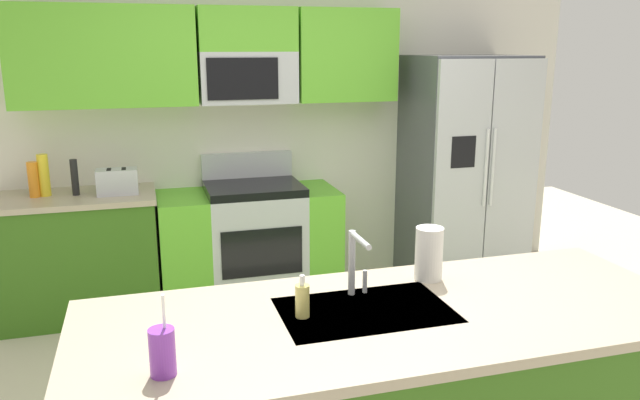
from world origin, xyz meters
TOP-DOWN VIEW (x-y plane):
  - kitchen_wall_unit at (-0.14, 2.08)m, footprint 5.20×0.43m
  - back_counter at (-1.50, 1.80)m, footprint 1.13×0.63m
  - range_oven at (-0.25, 1.80)m, footprint 1.36×0.61m
  - refrigerator at (1.54, 1.73)m, footprint 0.90×0.76m
  - toaster at (-1.19, 1.75)m, footprint 0.28×0.16m
  - pepper_mill at (-1.47, 1.80)m, footprint 0.05×0.05m
  - bottle_orange at (-1.74, 1.82)m, footprint 0.07×0.07m
  - bottle_yellow at (-1.67, 1.84)m, footprint 0.07×0.07m
  - sink_faucet at (-0.19, -0.47)m, footprint 0.09×0.21m
  - drink_cup_purple at (-0.99, -0.91)m, footprint 0.08×0.08m
  - soap_dispenser at (-0.45, -0.61)m, footprint 0.06×0.06m
  - paper_towel_roll at (0.20, -0.37)m, footprint 0.12×0.12m

SIDE VIEW (x-z plane):
  - range_oven at x=-0.25m, z-range -0.11..0.99m
  - back_counter at x=-1.50m, z-range 0.00..0.90m
  - refrigerator at x=1.54m, z-range 0.00..1.85m
  - soap_dispenser at x=-0.45m, z-range 0.88..1.05m
  - drink_cup_purple at x=-0.99m, z-range 0.84..1.12m
  - toaster at x=-1.19m, z-range 0.90..1.08m
  - paper_towel_roll at x=0.20m, z-range 0.90..1.14m
  - bottle_orange at x=-1.74m, z-range 0.90..1.15m
  - pepper_mill at x=-1.47m, z-range 0.90..1.15m
  - bottle_yellow at x=-1.67m, z-range 0.90..1.19m
  - sink_faucet at x=-0.19m, z-range 0.93..1.21m
  - kitchen_wall_unit at x=-0.14m, z-range 0.17..2.77m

